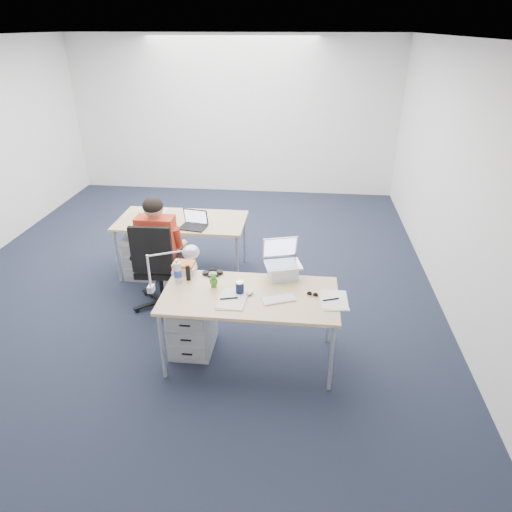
# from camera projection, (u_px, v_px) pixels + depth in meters

# --- Properties ---
(floor) EXTENTS (7.00, 7.00, 0.00)m
(floor) POSITION_uv_depth(u_px,v_px,m) (194.00, 277.00, 5.89)
(floor) COLOR black
(floor) RESTS_ON ground
(room) EXTENTS (6.02, 7.02, 2.80)m
(room) POSITION_uv_depth(u_px,v_px,m) (185.00, 144.00, 5.11)
(room) COLOR silver
(room) RESTS_ON ground
(desk_near) EXTENTS (1.60, 0.80, 0.73)m
(desk_near) POSITION_uv_depth(u_px,v_px,m) (250.00, 299.00, 4.16)
(desk_near) COLOR tan
(desk_near) RESTS_ON ground
(desk_far) EXTENTS (1.60, 0.80, 0.73)m
(desk_far) POSITION_uv_depth(u_px,v_px,m) (182.00, 223.00, 5.74)
(desk_far) COLOR tan
(desk_far) RESTS_ON ground
(office_chair) EXTENTS (0.71, 0.71, 1.07)m
(office_chair) POSITION_uv_depth(u_px,v_px,m) (160.00, 283.00, 5.16)
(office_chair) COLOR black
(office_chair) RESTS_ON ground
(seated_person) EXTENTS (0.41, 0.71, 1.30)m
(seated_person) POSITION_uv_depth(u_px,v_px,m) (162.00, 248.00, 5.17)
(seated_person) COLOR red
(seated_person) RESTS_ON ground
(drawer_pedestal_near) EXTENTS (0.40, 0.50, 0.55)m
(drawer_pedestal_near) POSITION_uv_depth(u_px,v_px,m) (192.00, 325.00, 4.49)
(drawer_pedestal_near) COLOR #AEB2B3
(drawer_pedestal_near) RESTS_ON ground
(drawer_pedestal_far) EXTENTS (0.40, 0.50, 0.55)m
(drawer_pedestal_far) POSITION_uv_depth(u_px,v_px,m) (144.00, 254.00, 5.87)
(drawer_pedestal_far) COLOR #AEB2B3
(drawer_pedestal_far) RESTS_ON ground
(silver_laptop) EXTENTS (0.40, 0.35, 0.36)m
(silver_laptop) POSITION_uv_depth(u_px,v_px,m) (283.00, 260.00, 4.34)
(silver_laptop) COLOR silver
(silver_laptop) RESTS_ON desk_near
(wireless_keyboard) EXTENTS (0.32, 0.22, 0.01)m
(wireless_keyboard) POSITION_uv_depth(u_px,v_px,m) (279.00, 299.00, 4.05)
(wireless_keyboard) COLOR white
(wireless_keyboard) RESTS_ON desk_near
(computer_mouse) EXTENTS (0.09, 0.11, 0.03)m
(computer_mouse) POSITION_uv_depth(u_px,v_px,m) (250.00, 292.00, 4.13)
(computer_mouse) COLOR white
(computer_mouse) RESTS_ON desk_near
(headphones) EXTENTS (0.24, 0.20, 0.03)m
(headphones) POSITION_uv_depth(u_px,v_px,m) (213.00, 273.00, 4.46)
(headphones) COLOR black
(headphones) RESTS_ON desk_near
(can_koozie) EXTENTS (0.08, 0.08, 0.12)m
(can_koozie) POSITION_uv_depth(u_px,v_px,m) (240.00, 288.00, 4.12)
(can_koozie) COLOR #121F3B
(can_koozie) RESTS_ON desk_near
(water_bottle) EXTENTS (0.09, 0.09, 0.23)m
(water_bottle) POSITION_uv_depth(u_px,v_px,m) (178.00, 271.00, 4.28)
(water_bottle) COLOR silver
(water_bottle) RESTS_ON desk_near
(bear_figurine) EXTENTS (0.09, 0.07, 0.14)m
(bear_figurine) POSITION_uv_depth(u_px,v_px,m) (214.00, 280.00, 4.22)
(bear_figurine) COLOR #2D741F
(bear_figurine) RESTS_ON desk_near
(book_stack) EXTENTS (0.23, 0.18, 0.10)m
(book_stack) POSITION_uv_depth(u_px,v_px,m) (184.00, 267.00, 4.49)
(book_stack) COLOR silver
(book_stack) RESTS_ON desk_near
(cordless_phone) EXTENTS (0.05, 0.04, 0.16)m
(cordless_phone) POSITION_uv_depth(u_px,v_px,m) (188.00, 273.00, 4.33)
(cordless_phone) COLOR black
(cordless_phone) RESTS_ON desk_near
(papers_left) EXTENTS (0.25, 0.35, 0.01)m
(papers_left) POSITION_uv_depth(u_px,v_px,m) (231.00, 300.00, 4.04)
(papers_left) COLOR #E1D382
(papers_left) RESTS_ON desk_near
(papers_right) EXTENTS (0.25, 0.34, 0.01)m
(papers_right) POSITION_uv_depth(u_px,v_px,m) (333.00, 301.00, 4.03)
(papers_right) COLOR #E1D382
(papers_right) RESTS_ON desk_near
(sunglasses) EXTENTS (0.11, 0.08, 0.02)m
(sunglasses) POSITION_uv_depth(u_px,v_px,m) (313.00, 294.00, 4.11)
(sunglasses) COLOR black
(sunglasses) RESTS_ON desk_near
(desk_lamp) EXTENTS (0.47, 0.27, 0.51)m
(desk_lamp) POSITION_uv_depth(u_px,v_px,m) (165.00, 268.00, 4.05)
(desk_lamp) COLOR silver
(desk_lamp) RESTS_ON desk_near
(dark_laptop) EXTENTS (0.35, 0.34, 0.22)m
(dark_laptop) POSITION_uv_depth(u_px,v_px,m) (192.00, 220.00, 5.43)
(dark_laptop) COLOR black
(dark_laptop) RESTS_ON desk_far
(far_cup) EXTENTS (0.09, 0.09, 0.09)m
(far_cup) POSITION_uv_depth(u_px,v_px,m) (196.00, 214.00, 5.77)
(far_cup) COLOR white
(far_cup) RESTS_ON desk_far
(far_papers) EXTENTS (0.21, 0.29, 0.01)m
(far_papers) POSITION_uv_depth(u_px,v_px,m) (157.00, 213.00, 5.92)
(far_papers) COLOR white
(far_papers) RESTS_ON desk_far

